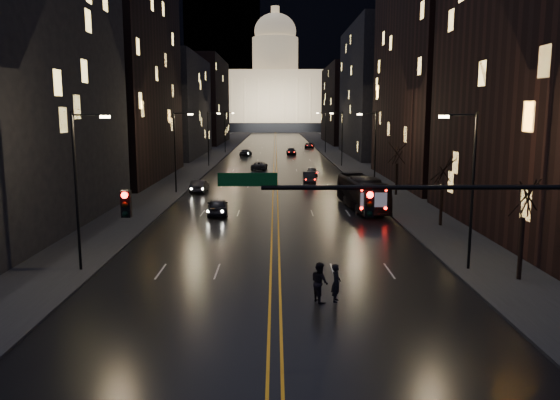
{
  "coord_description": "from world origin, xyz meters",
  "views": [
    {
      "loc": [
        0.03,
        -19.92,
        8.96
      ],
      "look_at": [
        0.3,
        12.2,
        3.76
      ],
      "focal_mm": 35.0,
      "sensor_mm": 36.0,
      "label": 1
    }
  ],
  "objects_px": {
    "traffic_signal": "(433,217)",
    "receding_car_a": "(309,178)",
    "oncoming_car_b": "(200,186)",
    "pedestrian_b": "(320,282)",
    "oncoming_car_a": "(218,206)",
    "pedestrian_a": "(336,283)",
    "bus": "(362,193)"
  },
  "relations": [
    {
      "from": "bus",
      "to": "oncoming_car_a",
      "type": "height_order",
      "value": "bus"
    },
    {
      "from": "oncoming_car_b",
      "to": "pedestrian_b",
      "type": "relative_size",
      "value": 2.25
    },
    {
      "from": "oncoming_car_b",
      "to": "pedestrian_a",
      "type": "height_order",
      "value": "pedestrian_a"
    },
    {
      "from": "oncoming_car_b",
      "to": "bus",
      "type": "bearing_deg",
      "value": 150.44
    },
    {
      "from": "pedestrian_a",
      "to": "oncoming_car_a",
      "type": "bearing_deg",
      "value": 34.24
    },
    {
      "from": "bus",
      "to": "pedestrian_a",
      "type": "bearing_deg",
      "value": -106.97
    },
    {
      "from": "oncoming_car_a",
      "to": "traffic_signal",
      "type": "bearing_deg",
      "value": 106.25
    },
    {
      "from": "oncoming_car_a",
      "to": "pedestrian_a",
      "type": "height_order",
      "value": "pedestrian_a"
    },
    {
      "from": "bus",
      "to": "pedestrian_b",
      "type": "bearing_deg",
      "value": -108.65
    },
    {
      "from": "receding_car_a",
      "to": "pedestrian_a",
      "type": "distance_m",
      "value": 43.61
    },
    {
      "from": "oncoming_car_b",
      "to": "pedestrian_b",
      "type": "height_order",
      "value": "pedestrian_b"
    },
    {
      "from": "pedestrian_b",
      "to": "traffic_signal",
      "type": "bearing_deg",
      "value": -166.78
    },
    {
      "from": "traffic_signal",
      "to": "pedestrian_b",
      "type": "bearing_deg",
      "value": 127.09
    },
    {
      "from": "bus",
      "to": "oncoming_car_b",
      "type": "relative_size",
      "value": 2.46
    },
    {
      "from": "bus",
      "to": "oncoming_car_b",
      "type": "distance_m",
      "value": 19.65
    },
    {
      "from": "traffic_signal",
      "to": "receding_car_a",
      "type": "distance_m",
      "value": 48.82
    },
    {
      "from": "bus",
      "to": "traffic_signal",
      "type": "bearing_deg",
      "value": -99.51
    },
    {
      "from": "bus",
      "to": "receding_car_a",
      "type": "height_order",
      "value": "bus"
    },
    {
      "from": "pedestrian_b",
      "to": "receding_car_a",
      "type": "bearing_deg",
      "value": -26.74
    },
    {
      "from": "bus",
      "to": "oncoming_car_a",
      "type": "distance_m",
      "value": 13.56
    },
    {
      "from": "pedestrian_a",
      "to": "oncoming_car_b",
      "type": "bearing_deg",
      "value": 32.24
    },
    {
      "from": "receding_car_a",
      "to": "pedestrian_b",
      "type": "bearing_deg",
      "value": -91.51
    },
    {
      "from": "oncoming_car_a",
      "to": "oncoming_car_b",
      "type": "bearing_deg",
      "value": -81.36
    },
    {
      "from": "oncoming_car_a",
      "to": "receding_car_a",
      "type": "xyz_separation_m",
      "value": [
        9.37,
        21.31,
        -0.03
      ]
    },
    {
      "from": "pedestrian_b",
      "to": "pedestrian_a",
      "type": "bearing_deg",
      "value": -113.87
    },
    {
      "from": "traffic_signal",
      "to": "oncoming_car_b",
      "type": "height_order",
      "value": "traffic_signal"
    },
    {
      "from": "oncoming_car_b",
      "to": "pedestrian_a",
      "type": "xyz_separation_m",
      "value": [
        11.4,
        -35.79,
        0.21
      ]
    },
    {
      "from": "oncoming_car_a",
      "to": "pedestrian_b",
      "type": "bearing_deg",
      "value": 102.22
    },
    {
      "from": "pedestrian_a",
      "to": "bus",
      "type": "bearing_deg",
      "value": 2.92
    },
    {
      "from": "bus",
      "to": "pedestrian_a",
      "type": "distance_m",
      "value": 25.88
    },
    {
      "from": "oncoming_car_b",
      "to": "pedestrian_b",
      "type": "xyz_separation_m",
      "value": [
        10.62,
        -35.79,
        0.25
      ]
    },
    {
      "from": "pedestrian_a",
      "to": "pedestrian_b",
      "type": "xyz_separation_m",
      "value": [
        -0.78,
        0.0,
        0.05
      ]
    }
  ]
}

